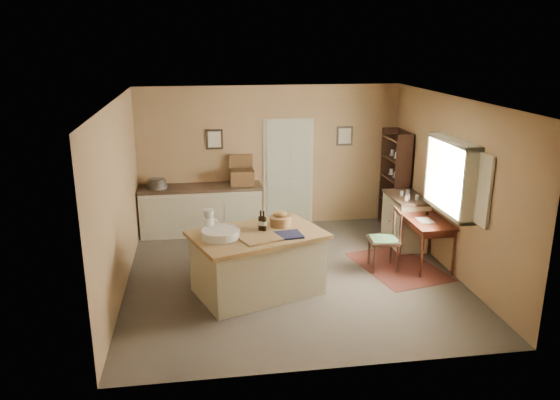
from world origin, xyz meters
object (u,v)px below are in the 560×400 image
Objects in this scene: right_cabinet at (405,220)px; shelving_unit at (397,181)px; sideboard at (202,208)px; desk_chair at (384,241)px; writing_desk at (427,226)px; work_island at (257,261)px.

right_cabinet is 1.02m from shelving_unit.
desk_chair is (2.81, -2.15, -0.00)m from sideboard.
sideboard is 1.20× the size of shelving_unit.
desk_chair reaches higher than writing_desk.
sideboard is 2.36× the size of desk_chair.
shelving_unit is (0.15, 0.88, 0.48)m from right_cabinet.
desk_chair is at bearing -115.24° from shelving_unit.
sideboard is 3.73m from shelving_unit.
right_cabinet is 0.53× the size of shelving_unit.
sideboard is at bearing 161.67° from right_cabinet.
work_island is 2.18× the size of desk_chair.
work_island is 0.92× the size of sideboard.
desk_chair is 1.22m from right_cabinet.
right_cabinet is at bearing 8.42° from work_island.
shelving_unit is at bearing 19.18° from work_island.
desk_chair is at bearing -126.63° from right_cabinet.
work_island is 1.11× the size of shelving_unit.
work_island is at bearing -74.30° from sideboard.
desk_chair is 0.51× the size of shelving_unit.
shelving_unit is (0.88, 1.86, 0.46)m from desk_chair.
writing_desk is at bearing -8.41° from work_island.
work_island is 2.85m from writing_desk.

